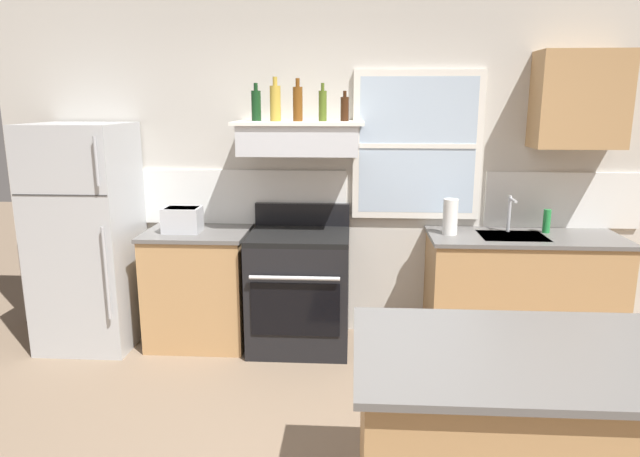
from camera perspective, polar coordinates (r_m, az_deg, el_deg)
The scene contains 17 objects.
back_wall at distance 4.56m, azimuth 1.81°, elevation 5.94°, with size 5.40×0.11×2.70m.
refrigerator at distance 4.73m, azimuth -22.44°, elevation -0.76°, with size 0.70×0.72×1.73m.
counter_left_of_stove at distance 4.60m, azimuth -12.05°, elevation -5.74°, with size 0.79×0.63×0.91m.
toaster at distance 4.44m, azimuth -13.71°, elevation 0.90°, with size 0.30×0.20×0.19m.
stove_range at distance 4.42m, azimuth -2.08°, elevation -6.12°, with size 0.76×0.69×1.09m.
range_hood_shelf at distance 4.28m, azimuth -2.08°, elevation 9.15°, with size 0.96×0.52×0.24m.
bottle_dark_green_wine at distance 4.35m, azimuth -6.45°, elevation 12.27°, with size 0.07×0.07×0.28m.
bottle_champagne_gold_foil at distance 4.26m, azimuth -4.53°, elevation 12.54°, with size 0.08×0.08×0.32m.
bottle_amber_wine at distance 4.25m, azimuth -2.26°, elevation 12.51°, with size 0.07×0.07×0.31m.
bottle_olive_oil_square at distance 4.25m, azimuth 0.27°, elevation 12.32°, with size 0.06×0.06×0.28m.
bottle_brown_stout at distance 4.27m, azimuth 2.51°, elevation 12.00°, with size 0.06×0.06×0.22m.
counter_right_with_sink at distance 4.62m, azimuth 19.59°, elevation -6.12°, with size 1.43×0.63×0.91m.
sink_faucet at distance 4.53m, azimuth 18.63°, elevation 1.80°, with size 0.03×0.17×0.28m.
paper_towel_roll at distance 4.34m, azimuth 13.01°, elevation 1.16°, with size 0.11×0.11×0.27m, color white.
dish_soap_bottle at distance 4.63m, azimuth 21.90°, elevation 0.70°, with size 0.06×0.06×0.18m, color #268C3F.
kitchen_island at distance 2.69m, azimuth 19.41°, elevation -20.34°, with size 1.40×0.90×0.91m.
upper_cabinet_right at distance 4.64m, azimuth 24.71°, elevation 11.71°, with size 0.64×0.32×0.70m.
Camera 1 is at (0.16, -2.30, 1.89)m, focal length 31.73 mm.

